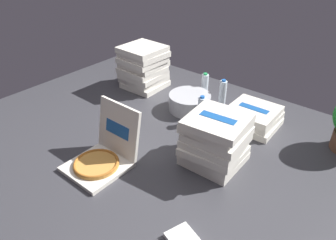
{
  "coord_description": "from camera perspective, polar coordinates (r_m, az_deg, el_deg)",
  "views": [
    {
      "loc": [
        1.22,
        -1.44,
        1.37
      ],
      "look_at": [
        -0.05,
        0.1,
        0.14
      ],
      "focal_mm": 34.39,
      "sensor_mm": 36.0,
      "label": 1
    }
  ],
  "objects": [
    {
      "name": "pizza_stack_left_mid",
      "position": [
        2.09,
        8.41,
        -3.54
      ],
      "size": [
        0.41,
        0.41,
        0.36
      ],
      "color": "silver",
      "rests_on": "ground_plane"
    },
    {
      "name": "water_bottle_0",
      "position": [
        2.52,
        5.96,
        1.64
      ],
      "size": [
        0.06,
        0.06,
        0.25
      ],
      "color": "silver",
      "rests_on": "ground_plane"
    },
    {
      "name": "ice_bucket",
      "position": [
        2.73,
        3.86,
        3.19
      ],
      "size": [
        0.35,
        0.35,
        0.14
      ],
      "primitive_type": "cylinder",
      "color": "#B7BABF",
      "rests_on": "ground_plane"
    },
    {
      "name": "open_pizza_box",
      "position": [
        2.15,
        -11.4,
        -5.95
      ],
      "size": [
        0.36,
        0.44,
        0.38
      ],
      "color": "silver",
      "rests_on": "ground_plane"
    },
    {
      "name": "pizza_stack_center_far",
      "position": [
        2.59,
        14.92,
        0.56
      ],
      "size": [
        0.39,
        0.38,
        0.16
      ],
      "color": "silver",
      "rests_on": "ground_plane"
    },
    {
      "name": "ground_plane",
      "position": [
        2.34,
        -0.62,
        -4.54
      ],
      "size": [
        3.2,
        2.4,
        0.02
      ],
      "primitive_type": "cube",
      "color": "#38383D"
    },
    {
      "name": "napkin_pile",
      "position": [
        1.73,
        2.5,
        -20.22
      ],
      "size": [
        0.17,
        0.17,
        0.03
      ],
      "primitive_type": "cube",
      "rotation": [
        0.0,
        0.0,
        -0.32
      ],
      "color": "white",
      "rests_on": "ground_plane"
    },
    {
      "name": "water_bottle_2",
      "position": [
        2.91,
        6.51,
        5.92
      ],
      "size": [
        0.06,
        0.06,
        0.25
      ],
      "color": "white",
      "rests_on": "ground_plane"
    },
    {
      "name": "water_bottle_1",
      "position": [
        2.81,
        9.64,
        4.68
      ],
      "size": [
        0.06,
        0.06,
        0.25
      ],
      "color": "white",
      "rests_on": "ground_plane"
    },
    {
      "name": "pizza_stack_right_near",
      "position": [
        3.08,
        -4.37,
        9.34
      ],
      "size": [
        0.39,
        0.39,
        0.41
      ],
      "color": "silver",
      "rests_on": "ground_plane"
    }
  ]
}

